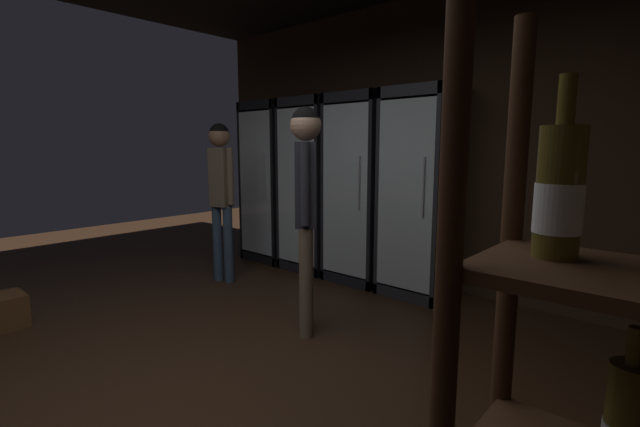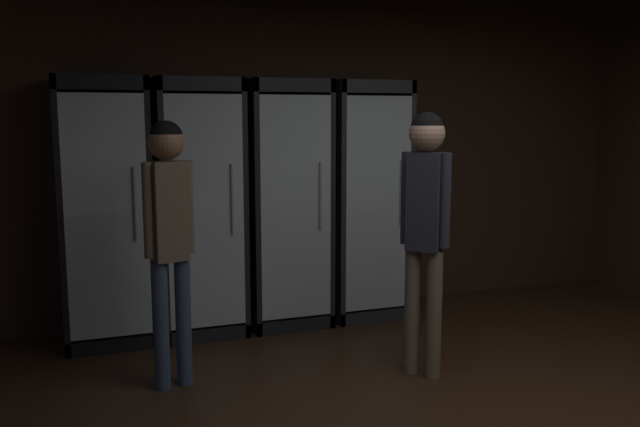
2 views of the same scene
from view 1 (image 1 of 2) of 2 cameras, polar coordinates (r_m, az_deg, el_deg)
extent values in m
cube|color=#382619|center=(4.38, 15.22, 8.70)|extent=(6.00, 0.06, 2.80)
cube|color=black|center=(5.54, -4.25, 4.25)|extent=(0.62, 0.04, 1.90)
cube|color=black|center=(5.58, -8.23, 4.22)|extent=(0.04, 0.55, 1.90)
cube|color=black|center=(5.15, -4.05, 3.92)|extent=(0.04, 0.55, 1.90)
cube|color=black|center=(5.37, -6.38, 13.70)|extent=(0.62, 0.55, 0.10)
cube|color=black|center=(5.51, -6.07, -5.29)|extent=(0.62, 0.55, 0.10)
cube|color=white|center=(5.52, -4.48, 4.23)|extent=(0.54, 0.02, 1.66)
cube|color=silver|center=(5.19, -8.40, 3.89)|extent=(0.54, 0.02, 1.66)
cylinder|color=#B2B2B7|center=(5.03, -7.27, 4.84)|extent=(0.02, 0.02, 0.50)
cube|color=silver|center=(5.49, -6.08, -4.58)|extent=(0.52, 0.47, 0.02)
cylinder|color=#194723|center=(5.57, -7.58, -3.36)|extent=(0.07, 0.07, 0.19)
cylinder|color=#194723|center=(5.54, -7.61, -1.94)|extent=(0.03, 0.03, 0.09)
cylinder|color=white|center=(5.57, -7.58, -3.40)|extent=(0.08, 0.08, 0.05)
cylinder|color=black|center=(5.43, -6.37, -3.39)|extent=(0.08, 0.08, 0.23)
cylinder|color=black|center=(5.40, -6.40, -1.86)|extent=(0.03, 0.03, 0.06)
cylinder|color=#B2332D|center=(5.44, -6.37, -3.54)|extent=(0.08, 0.08, 0.07)
cylinder|color=#9EAD99|center=(5.36, -4.46, -3.53)|extent=(0.08, 0.08, 0.23)
cylinder|color=#9EAD99|center=(5.33, -4.48, -1.82)|extent=(0.03, 0.03, 0.09)
cylinder|color=#2D2D33|center=(5.37, -4.46, -3.77)|extent=(0.08, 0.08, 0.06)
cube|color=silver|center=(5.39, -6.17, 1.11)|extent=(0.52, 0.47, 0.02)
cylinder|color=brown|center=(5.51, -6.72, 2.58)|extent=(0.06, 0.06, 0.23)
cylinder|color=brown|center=(5.49, -6.75, 4.18)|extent=(0.02, 0.02, 0.07)
cylinder|color=beige|center=(5.51, -6.73, 2.59)|extent=(0.06, 0.06, 0.07)
cylinder|color=#9EAD99|center=(5.30, -5.20, 2.12)|extent=(0.06, 0.06, 0.19)
cylinder|color=#9EAD99|center=(5.28, -5.22, 3.57)|extent=(0.02, 0.02, 0.08)
cylinder|color=beige|center=(5.30, -5.20, 2.18)|extent=(0.07, 0.07, 0.06)
cube|color=silver|center=(5.35, -6.27, 6.96)|extent=(0.52, 0.47, 0.02)
cylinder|color=brown|center=(5.44, -7.13, 8.10)|extent=(0.06, 0.06, 0.20)
cylinder|color=brown|center=(5.44, -7.16, 9.56)|extent=(0.02, 0.02, 0.08)
cylinder|color=#B2332D|center=(5.44, -7.13, 7.88)|extent=(0.07, 0.07, 0.05)
cylinder|color=#9EAD99|center=(5.25, -5.50, 8.13)|extent=(0.08, 0.08, 0.20)
cylinder|color=#9EAD99|center=(5.25, -5.52, 9.64)|extent=(0.03, 0.03, 0.08)
cylinder|color=tan|center=(5.25, -5.49, 7.91)|extent=(0.08, 0.08, 0.05)
cube|color=black|center=(5.08, 1.02, 3.88)|extent=(0.62, 0.04, 1.90)
cube|color=black|center=(5.09, -3.36, 3.87)|extent=(0.04, 0.55, 1.90)
cube|color=black|center=(4.70, 1.67, 3.48)|extent=(0.04, 0.55, 1.90)
cube|color=black|center=(4.89, -0.97, 14.24)|extent=(0.62, 0.55, 0.10)
cube|color=black|center=(5.05, -0.92, -6.54)|extent=(0.62, 0.55, 0.10)
cube|color=white|center=(5.06, 0.80, 3.85)|extent=(0.54, 0.02, 1.66)
cube|color=silver|center=(4.70, -3.14, 3.47)|extent=(0.54, 0.02, 1.66)
cylinder|color=#B2B2B7|center=(4.54, -1.70, 4.51)|extent=(0.02, 0.02, 0.50)
cube|color=silver|center=(5.03, -0.92, -5.77)|extent=(0.52, 0.47, 0.02)
cylinder|color=gray|center=(5.11, -2.83, -4.25)|extent=(0.07, 0.07, 0.21)
cylinder|color=gray|center=(5.08, -2.84, -2.65)|extent=(0.02, 0.02, 0.08)
cylinder|color=beige|center=(5.12, -2.83, -4.45)|extent=(0.07, 0.07, 0.07)
cylinder|color=gray|center=(5.02, -1.73, -4.49)|extent=(0.06, 0.06, 0.21)
cylinder|color=gray|center=(4.99, -1.73, -2.98)|extent=(0.02, 0.02, 0.06)
cylinder|color=tan|center=(5.03, -1.73, -4.75)|extent=(0.07, 0.07, 0.08)
cylinder|color=#194723|center=(4.94, -0.74, -4.55)|extent=(0.06, 0.06, 0.24)
cylinder|color=#194723|center=(4.90, -0.75, -2.75)|extent=(0.02, 0.02, 0.08)
cylinder|color=#B2332D|center=(4.95, -0.74, -4.94)|extent=(0.06, 0.06, 0.07)
cylinder|color=brown|center=(4.90, 1.14, -4.94)|extent=(0.07, 0.07, 0.19)
cylinder|color=brown|center=(4.87, 1.15, -3.35)|extent=(0.03, 0.03, 0.09)
cylinder|color=#2D2D33|center=(4.90, 1.14, -4.83)|extent=(0.07, 0.07, 0.07)
cube|color=silver|center=(4.92, -0.93, 0.44)|extent=(0.52, 0.47, 0.02)
cylinder|color=#9EAD99|center=(5.01, -2.59, 1.89)|extent=(0.07, 0.07, 0.21)
cylinder|color=#9EAD99|center=(4.99, -2.60, 3.52)|extent=(0.02, 0.02, 0.08)
cylinder|color=#2D2D33|center=(5.01, -2.59, 1.74)|extent=(0.08, 0.08, 0.08)
cylinder|color=brown|center=(4.93, -0.67, 1.85)|extent=(0.07, 0.07, 0.22)
cylinder|color=brown|center=(4.92, -0.67, 3.57)|extent=(0.02, 0.02, 0.07)
cylinder|color=#2D2D33|center=(4.93, -0.67, 1.85)|extent=(0.08, 0.08, 0.08)
cylinder|color=gray|center=(4.82, 0.91, 1.51)|extent=(0.06, 0.06, 0.19)
cylinder|color=gray|center=(4.81, 0.92, 3.19)|extent=(0.02, 0.02, 0.09)
cylinder|color=tan|center=(4.83, 0.91, 1.31)|extent=(0.07, 0.07, 0.06)
cube|color=silver|center=(4.87, -0.95, 6.85)|extent=(0.52, 0.47, 0.02)
cylinder|color=#9EAD99|center=(5.04, -2.34, 8.10)|extent=(0.07, 0.07, 0.19)
cylinder|color=#9EAD99|center=(5.04, -2.35, 9.60)|extent=(0.02, 0.02, 0.07)
cylinder|color=#B2332D|center=(5.04, -2.34, 7.88)|extent=(0.07, 0.07, 0.07)
cylinder|color=#9EAD99|center=(4.92, -1.47, 8.21)|extent=(0.06, 0.06, 0.21)
cylinder|color=#9EAD99|center=(4.92, -1.48, 9.89)|extent=(0.02, 0.02, 0.07)
cylinder|color=white|center=(4.92, -1.47, 8.04)|extent=(0.06, 0.06, 0.05)
cylinder|color=#336B38|center=(4.85, -0.15, 8.27)|extent=(0.06, 0.06, 0.23)
cylinder|color=#336B38|center=(4.85, -0.15, 10.14)|extent=(0.02, 0.02, 0.09)
cylinder|color=tan|center=(4.85, -0.15, 8.03)|extent=(0.06, 0.06, 0.07)
cylinder|color=#194723|center=(4.72, 0.57, 8.01)|extent=(0.07, 0.07, 0.18)
cylinder|color=#194723|center=(4.72, 0.57, 9.61)|extent=(0.02, 0.02, 0.08)
cylinder|color=beige|center=(4.72, 0.57, 7.87)|extent=(0.07, 0.07, 0.07)
cube|color=black|center=(4.67, 7.26, 3.39)|extent=(0.62, 0.04, 1.90)
cube|color=black|center=(4.64, 2.50, 3.41)|extent=(0.04, 0.55, 1.90)
cube|color=black|center=(4.30, 8.52, 2.91)|extent=(0.04, 0.55, 1.90)
cube|color=black|center=(4.47, 5.56, 14.73)|extent=(0.62, 0.55, 0.10)
cube|color=black|center=(4.64, 5.24, -7.96)|extent=(0.62, 0.55, 0.10)
cube|color=white|center=(4.65, 7.05, 3.36)|extent=(0.54, 0.02, 1.66)
cube|color=silver|center=(4.26, 3.27, 2.93)|extent=(0.54, 0.02, 1.66)
cylinder|color=#B2B2B7|center=(4.11, 5.10, 4.04)|extent=(0.02, 0.02, 0.50)
cube|color=silver|center=(4.62, 5.25, -7.13)|extent=(0.52, 0.47, 0.02)
cylinder|color=gray|center=(4.71, 3.70, -5.50)|extent=(0.07, 0.07, 0.19)
cylinder|color=gray|center=(4.68, 3.71, -3.88)|extent=(0.02, 0.02, 0.08)
cylinder|color=#2D2D33|center=(4.71, 3.69, -5.74)|extent=(0.07, 0.07, 0.05)
cylinder|color=#9EAD99|center=(4.61, 5.67, -5.54)|extent=(0.07, 0.07, 0.23)
cylinder|color=#9EAD99|center=(4.58, 5.70, -3.71)|extent=(0.02, 0.02, 0.07)
cylinder|color=#B2332D|center=(4.62, 5.67, -5.63)|extent=(0.07, 0.07, 0.08)
cylinder|color=brown|center=(4.46, 6.69, -6.16)|extent=(0.07, 0.07, 0.22)
cylinder|color=brown|center=(4.43, 6.72, -4.31)|extent=(0.02, 0.02, 0.08)
cylinder|color=white|center=(4.47, 6.68, -6.38)|extent=(0.07, 0.07, 0.08)
cube|color=silver|center=(4.53, 5.32, -2.09)|extent=(0.52, 0.47, 0.02)
cylinder|color=black|center=(4.64, 3.45, -0.50)|extent=(0.07, 0.07, 0.19)
cylinder|color=black|center=(4.62, 3.47, 1.15)|extent=(0.02, 0.02, 0.08)
cylinder|color=tan|center=(4.64, 3.45, -0.67)|extent=(0.07, 0.07, 0.06)
cylinder|color=gray|center=(4.54, 4.75, -0.53)|extent=(0.07, 0.07, 0.22)
cylinder|color=gray|center=(4.52, 4.78, 1.30)|extent=(0.02, 0.02, 0.07)
cylinder|color=#2D2D33|center=(4.54, 4.75, -0.82)|extent=(0.07, 0.07, 0.06)
cylinder|color=black|center=(4.47, 6.18, -0.91)|extent=(0.07, 0.07, 0.19)
cylinder|color=black|center=(4.45, 6.21, 0.89)|extent=(0.03, 0.03, 0.09)
cylinder|color=#B2332D|center=(4.47, 6.18, -0.84)|extent=(0.08, 0.08, 0.07)
cylinder|color=#9EAD99|center=(4.40, 7.55, -1.05)|extent=(0.08, 0.08, 0.20)
cylinder|color=#9EAD99|center=(4.38, 7.58, 0.68)|extent=(0.03, 0.03, 0.07)
cylinder|color=white|center=(4.40, 7.55, -0.96)|extent=(0.08, 0.08, 0.06)
cube|color=silver|center=(4.47, 5.39, 3.11)|extent=(0.52, 0.47, 0.02)
cylinder|color=brown|center=(4.59, 3.75, 4.84)|extent=(0.06, 0.06, 0.23)
cylinder|color=brown|center=(4.59, 3.77, 6.91)|extent=(0.02, 0.02, 0.10)
cylinder|color=#B2332D|center=(4.60, 3.75, 4.60)|extent=(0.06, 0.06, 0.07)
cylinder|color=gray|center=(4.52, 5.04, 4.72)|extent=(0.07, 0.07, 0.23)
cylinder|color=gray|center=(4.51, 5.06, 6.53)|extent=(0.02, 0.02, 0.06)
cylinder|color=#2D2D33|center=(4.52, 5.03, 4.35)|extent=(0.07, 0.07, 0.08)
cylinder|color=#9EAD99|center=(4.42, 6.14, 4.70)|extent=(0.08, 0.08, 0.24)
cylinder|color=#9EAD99|center=(4.41, 6.17, 6.88)|extent=(0.03, 0.03, 0.10)
cylinder|color=tan|center=(4.42, 6.13, 4.52)|extent=(0.08, 0.08, 0.08)
cylinder|color=#9EAD99|center=(4.31, 7.03, 4.21)|extent=(0.07, 0.07, 0.18)
cylinder|color=#9EAD99|center=(4.30, 7.06, 6.00)|extent=(0.03, 0.03, 0.09)
cylinder|color=#B2332D|center=(4.31, 7.03, 4.32)|extent=(0.07, 0.07, 0.06)
cube|color=silver|center=(4.45, 5.47, 8.41)|extent=(0.52, 0.47, 0.02)
cylinder|color=#194723|center=(4.54, 3.31, 9.68)|extent=(0.08, 0.08, 0.18)
cylinder|color=#194723|center=(4.55, 3.32, 11.22)|extent=(0.03, 0.03, 0.06)
cylinder|color=tan|center=(4.54, 3.31, 9.69)|extent=(0.08, 0.08, 0.07)
cylinder|color=#336B38|center=(4.45, 4.42, 10.03)|extent=(0.06, 0.06, 0.23)
cylinder|color=#336B38|center=(4.46, 4.45, 12.17)|extent=(0.02, 0.02, 0.10)
cylinder|color=white|center=(4.45, 4.42, 9.84)|extent=(0.07, 0.07, 0.07)
cylinder|color=#9EAD99|center=(4.38, 5.84, 9.93)|extent=(0.07, 0.07, 0.22)
cylinder|color=#9EAD99|center=(4.39, 5.87, 11.99)|extent=(0.02, 0.02, 0.10)
cylinder|color=#B2332D|center=(4.38, 5.84, 10.07)|extent=(0.07, 0.07, 0.09)
cylinder|color=#9EAD99|center=(4.35, 7.64, 9.82)|extent=(0.07, 0.07, 0.21)
cylinder|color=#9EAD99|center=(4.36, 7.68, 11.62)|extent=(0.03, 0.03, 0.07)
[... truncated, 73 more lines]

